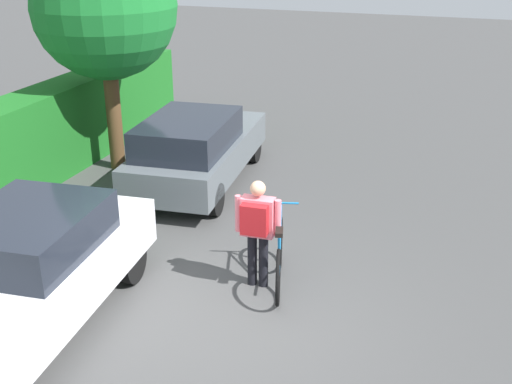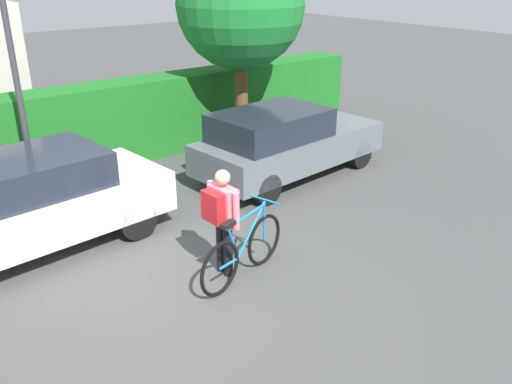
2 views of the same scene
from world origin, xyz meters
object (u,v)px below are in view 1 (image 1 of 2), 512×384
Objects in this scene: tree_kerbside at (104,7)px; parked_car_near at (22,277)px; bicycle at (279,257)px; parked_car_far at (196,148)px; person_rider at (257,225)px.

parked_car_near is at bearing -160.43° from tree_kerbside.
bicycle is 0.37× the size of tree_kerbside.
bicycle is at bearing -50.86° from parked_car_near.
parked_car_near is 2.66× the size of bicycle.
parked_car_far reaches higher than bicycle.
parked_car_near is at bearing 130.00° from person_rider.
parked_car_near is 5.02m from parked_car_far.
person_rider is (-0.16, 0.27, 0.51)m from bicycle.
parked_car_far is 3.14m from tree_kerbside.
parked_car_far is at bearing 36.23° from person_rider.
person_rider is at bearing -50.00° from parked_car_near.
parked_car_near is at bearing 179.75° from parked_car_far.
tree_kerbside is at bearing 53.49° from bicycle.
bicycle is (-2.94, -2.53, -0.33)m from parked_car_far.
tree_kerbside is at bearing 19.57° from parked_car_near.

